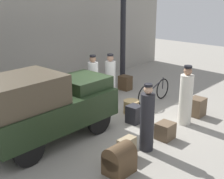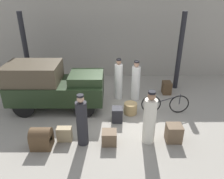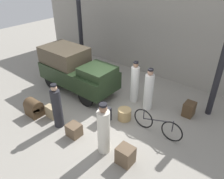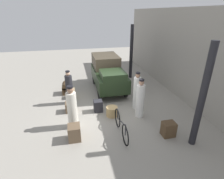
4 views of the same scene
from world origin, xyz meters
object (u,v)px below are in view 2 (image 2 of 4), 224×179
(porter_standing_middle, at_px, (83,122))
(suitcase_black_upright, at_px, (118,115))
(porter_with_bicycle, at_px, (119,81))
(suitcase_small_leather, at_px, (65,134))
(bicycle, at_px, (166,104))
(porter_carrying_trunk, at_px, (150,120))
(trunk_large_brown, at_px, (174,133))
(wicker_basket, at_px, (131,108))
(trunk_umber_medium, at_px, (167,88))
(porter_lifting_near_truck, at_px, (136,82))
(trunk_barrel_dark, at_px, (42,138))
(suitcase_tan_flat, at_px, (110,138))
(truck, at_px, (53,85))

(porter_standing_middle, xyz_separation_m, suitcase_black_upright, (1.10, 1.26, -0.52))
(porter_with_bicycle, bearing_deg, suitcase_small_leather, -121.40)
(porter_standing_middle, bearing_deg, bicycle, 31.78)
(bicycle, bearing_deg, porter_carrying_trunk, -117.50)
(bicycle, bearing_deg, trunk_large_brown, -93.03)
(wicker_basket, relative_size, porter_with_bicycle, 0.28)
(trunk_umber_medium, distance_m, suitcase_small_leather, 5.30)
(porter_lifting_near_truck, distance_m, trunk_large_brown, 3.06)
(trunk_barrel_dark, distance_m, suitcase_tan_flat, 2.08)
(porter_lifting_near_truck, bearing_deg, trunk_large_brown, -71.40)
(suitcase_small_leather, distance_m, trunk_barrel_dark, 0.72)
(porter_lifting_near_truck, height_order, suitcase_small_leather, porter_lifting_near_truck)
(trunk_umber_medium, xyz_separation_m, trunk_barrel_dark, (-4.68, -3.74, 0.04))
(truck, distance_m, bicycle, 4.46)
(suitcase_small_leather, bearing_deg, truck, 111.19)
(suitcase_small_leather, bearing_deg, wicker_basket, 36.52)
(wicker_basket, bearing_deg, suitcase_small_leather, -143.48)
(suitcase_small_leather, height_order, trunk_large_brown, trunk_large_brown)
(wicker_basket, height_order, porter_carrying_trunk, porter_carrying_trunk)
(bicycle, height_order, suitcase_black_upright, bicycle)
(wicker_basket, height_order, porter_standing_middle, porter_standing_middle)
(bicycle, distance_m, wicker_basket, 1.35)
(truck, xyz_separation_m, trunk_umber_medium, (4.86, 1.33, -0.75))
(porter_carrying_trunk, bearing_deg, wicker_basket, 104.55)
(porter_standing_middle, height_order, trunk_barrel_dark, porter_standing_middle)
(suitcase_small_leather, relative_size, suitcase_tan_flat, 1.05)
(porter_lifting_near_truck, height_order, suitcase_tan_flat, porter_lifting_near_truck)
(trunk_umber_medium, height_order, suitcase_tan_flat, trunk_umber_medium)
(porter_lifting_near_truck, bearing_deg, trunk_umber_medium, 20.81)
(bicycle, height_order, trunk_barrel_dark, bicycle)
(suitcase_tan_flat, bearing_deg, wicker_basket, 66.05)
(porter_lifting_near_truck, xyz_separation_m, porter_with_bicycle, (-0.73, 0.11, 0.03))
(porter_lifting_near_truck, relative_size, porter_carrying_trunk, 0.99)
(truck, height_order, wicker_basket, truck)
(bicycle, height_order, porter_lifting_near_truck, porter_lifting_near_truck)
(porter_standing_middle, relative_size, suitcase_small_leather, 3.55)
(trunk_barrel_dark, bearing_deg, wicker_basket, 34.52)
(bicycle, height_order, suitcase_tan_flat, bicycle)
(truck, height_order, porter_lifting_near_truck, truck)
(porter_with_bicycle, bearing_deg, trunk_umber_medium, 11.72)
(bicycle, height_order, wicker_basket, bicycle)
(porter_standing_middle, distance_m, suitcase_small_leather, 0.83)
(porter_carrying_trunk, bearing_deg, suitcase_small_leather, 179.42)
(suitcase_black_upright, bearing_deg, trunk_umber_medium, 44.55)
(trunk_umber_medium, distance_m, suitcase_tan_flat, 4.43)
(porter_standing_middle, distance_m, trunk_barrel_dark, 1.35)
(truck, height_order, porter_carrying_trunk, truck)
(trunk_large_brown, bearing_deg, suitcase_tan_flat, -175.92)
(porter_carrying_trunk, bearing_deg, bicycle, 62.50)
(trunk_umber_medium, bearing_deg, suitcase_small_leather, -139.78)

